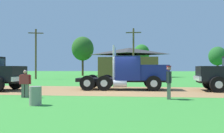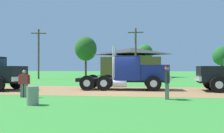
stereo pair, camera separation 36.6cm
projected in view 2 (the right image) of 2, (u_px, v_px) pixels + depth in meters
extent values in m
plane|color=#3A8E35|center=(119.00, 91.00, 16.70)|extent=(200.00, 200.00, 0.00)
cube|color=#9D7449|center=(119.00, 91.00, 16.70)|extent=(120.00, 6.89, 0.01)
cube|color=black|center=(122.00, 80.00, 17.54)|extent=(7.07, 1.69, 0.28)
cube|color=navy|center=(154.00, 72.00, 17.31)|extent=(2.20, 2.00, 1.17)
cube|color=silver|center=(168.00, 78.00, 17.20)|extent=(0.23, 2.12, 0.32)
cube|color=navy|center=(128.00, 68.00, 17.51)|extent=(1.90, 2.27, 1.82)
cube|color=#2D3D4C|center=(140.00, 63.00, 17.42)|extent=(0.10, 1.84, 0.80)
cylinder|color=silver|center=(115.00, 63.00, 18.48)|extent=(0.14, 0.14, 2.63)
cylinder|color=silver|center=(113.00, 63.00, 16.74)|extent=(0.14, 0.14, 2.63)
cylinder|color=silver|center=(120.00, 84.00, 16.59)|extent=(1.02, 0.55, 0.52)
cylinder|color=black|center=(151.00, 82.00, 18.41)|extent=(1.13, 0.33, 1.12)
cylinder|color=silver|center=(151.00, 82.00, 18.57)|extent=(0.51, 0.06, 0.50)
cylinder|color=black|center=(153.00, 83.00, 16.22)|extent=(1.13, 0.33, 1.12)
cylinder|color=silver|center=(154.00, 84.00, 16.06)|extent=(0.51, 0.06, 0.50)
cylinder|color=black|center=(93.00, 81.00, 18.88)|extent=(1.13, 0.33, 1.12)
cylinder|color=silver|center=(93.00, 81.00, 19.04)|extent=(0.51, 0.06, 0.50)
cylinder|color=black|center=(87.00, 83.00, 16.69)|extent=(1.13, 0.33, 1.12)
cylinder|color=silver|center=(87.00, 83.00, 16.53)|extent=(0.51, 0.06, 0.50)
cylinder|color=black|center=(107.00, 81.00, 18.76)|extent=(1.13, 0.33, 1.12)
cylinder|color=silver|center=(108.00, 81.00, 18.92)|extent=(0.51, 0.06, 0.50)
cylinder|color=black|center=(104.00, 83.00, 16.57)|extent=(1.13, 0.33, 1.12)
cylinder|color=silver|center=(104.00, 83.00, 16.41)|extent=(0.51, 0.06, 0.50)
cube|color=black|center=(213.00, 74.00, 16.30)|extent=(2.12, 2.10, 1.08)
cube|color=silver|center=(198.00, 78.00, 16.50)|extent=(0.30, 2.16, 0.32)
cylinder|color=black|center=(219.00, 85.00, 15.18)|extent=(1.12, 0.37, 1.10)
cylinder|color=silver|center=(219.00, 85.00, 15.02)|extent=(0.50, 0.07, 0.49)
cylinder|color=black|center=(211.00, 83.00, 17.38)|extent=(1.12, 0.37, 1.10)
cylinder|color=silver|center=(210.00, 82.00, 17.54)|extent=(0.50, 0.07, 0.49)
cube|color=black|center=(9.00, 73.00, 16.94)|extent=(2.02, 2.11, 1.11)
cube|color=silver|center=(21.00, 78.00, 16.77)|extent=(0.24, 2.24, 0.32)
cylinder|color=black|center=(17.00, 82.00, 18.10)|extent=(1.06, 0.34, 1.05)
cylinder|color=silver|center=(18.00, 82.00, 18.26)|extent=(0.47, 0.06, 0.47)
cube|color=#B22D33|center=(24.00, 79.00, 12.93)|extent=(0.51, 0.31, 0.54)
sphere|color=tan|center=(24.00, 72.00, 12.93)|extent=(0.21, 0.21, 0.21)
cube|color=slate|center=(22.00, 91.00, 12.92)|extent=(0.18, 0.20, 0.77)
cube|color=slate|center=(26.00, 91.00, 12.92)|extent=(0.18, 0.20, 0.77)
cylinder|color=#B22D33|center=(19.00, 80.00, 12.93)|extent=(0.10, 0.10, 0.52)
cylinder|color=#B22D33|center=(29.00, 80.00, 12.92)|extent=(0.10, 0.10, 0.52)
cube|color=#2D2D33|center=(167.00, 77.00, 12.06)|extent=(0.34, 0.49, 0.62)
sphere|color=#C66765|center=(167.00, 68.00, 12.07)|extent=(0.24, 0.24, 0.24)
cylinder|color=maroon|center=(167.00, 66.00, 12.07)|extent=(0.25, 0.25, 0.06)
cube|color=slate|center=(167.00, 91.00, 12.15)|extent=(0.21, 0.19, 0.88)
cube|color=slate|center=(167.00, 91.00, 11.97)|extent=(0.21, 0.19, 0.88)
cylinder|color=#2D2D33|center=(167.00, 77.00, 12.33)|extent=(0.10, 0.10, 0.59)
cylinder|color=#2D2D33|center=(167.00, 78.00, 11.80)|extent=(0.10, 0.10, 0.59)
cylinder|color=gray|center=(33.00, 96.00, 10.25)|extent=(0.54, 0.54, 0.85)
cube|color=brown|center=(132.00, 67.00, 42.29)|extent=(10.60, 8.23, 3.59)
pyramid|color=#333333|center=(132.00, 51.00, 42.31)|extent=(11.13, 8.65, 1.26)
cube|color=black|center=(121.00, 71.00, 38.61)|extent=(1.80, 0.12, 2.20)
cylinder|color=brown|center=(39.00, 54.00, 34.15)|extent=(0.26, 0.26, 7.53)
cube|color=brown|center=(39.00, 33.00, 34.17)|extent=(2.17, 0.65, 0.14)
cylinder|color=brown|center=(136.00, 54.00, 32.41)|extent=(0.26, 0.26, 7.39)
cube|color=brown|center=(136.00, 32.00, 32.43)|extent=(2.20, 0.19, 0.14)
cylinder|color=#513823|center=(86.00, 67.00, 48.99)|extent=(0.44, 0.44, 3.96)
ellipsoid|color=#285B1E|center=(86.00, 49.00, 49.01)|extent=(4.74, 4.74, 5.22)
cylinder|color=#513823|center=(145.00, 67.00, 54.23)|extent=(0.44, 0.44, 3.72)
ellipsoid|color=#267022|center=(145.00, 53.00, 54.25)|extent=(3.83, 3.83, 4.22)
cylinder|color=#513823|center=(222.00, 69.00, 49.76)|extent=(0.44, 0.44, 2.80)
ellipsoid|color=#245F26|center=(222.00, 56.00, 49.78)|extent=(3.83, 3.83, 4.21)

